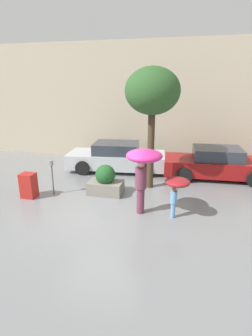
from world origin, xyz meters
The scene contains 10 objects.
ground_plane centered at (0.00, 0.00, 0.00)m, with size 40.00×40.00×0.00m, color slate.
building_facade centered at (0.00, 6.50, 3.00)m, with size 18.00×0.30×6.00m.
planter_box centered at (-0.31, 1.55, 0.48)m, with size 1.27×0.78×1.12m.
person_adult centered at (1.32, 0.26, 1.67)m, with size 1.08×1.08×2.10m.
person_child centered at (2.34, 0.24, 1.07)m, with size 0.74×0.74×1.30m.
parked_car_near centered at (-0.67, 4.41, 0.62)m, with size 4.68×2.38×1.33m.
parked_car_far centered at (3.84, 4.41, 0.62)m, with size 4.54×2.23×1.33m.
street_tree centered at (1.20, 2.60, 3.63)m, with size 2.00×2.00×4.55m.
parking_meter centered at (-2.19, 1.06, 0.94)m, with size 0.14×0.14×1.31m.
newspaper_box centered at (-2.91, 0.60, 0.45)m, with size 0.50×0.44×0.90m.
Camera 1 is at (2.54, -7.12, 3.93)m, focal length 28.00 mm.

